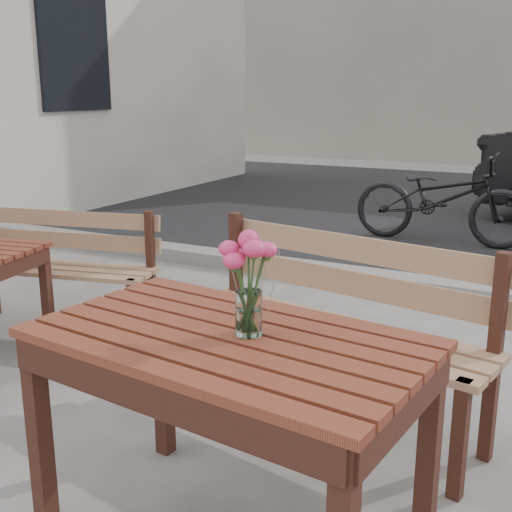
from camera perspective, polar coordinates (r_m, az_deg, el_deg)
The scene contains 6 objects.
street at distance 7.15m, azimuth 19.95°, elevation 1.38°, with size 30.00×8.12×0.12m.
main_table at distance 2.13m, azimuth -2.52°, elevation -10.14°, with size 1.35×0.88×0.78m.
main_bench at distance 3.01m, azimuth 7.48°, elevation -4.45°, with size 1.57×0.72×0.94m.
main_vase at distance 2.01m, azimuth -0.65°, elevation -1.30°, with size 0.19×0.19×0.34m.
second_bench at distance 4.42m, azimuth -16.89°, elevation 0.17°, with size 1.37×0.67×0.82m.
bicycle at distance 6.91m, azimuth 16.14°, elevation 4.97°, with size 0.62×1.79×0.94m, color black.
Camera 1 is at (0.82, -1.88, 1.54)m, focal length 45.00 mm.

